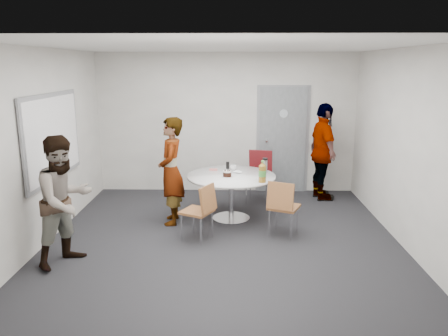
{
  "coord_description": "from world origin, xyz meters",
  "views": [
    {
      "loc": [
        0.14,
        -5.96,
        2.47
      ],
      "look_at": [
        0.0,
        0.25,
        0.99
      ],
      "focal_mm": 35.0,
      "sensor_mm": 36.0,
      "label": 1
    }
  ],
  "objects_px": {
    "table": "(234,181)",
    "person_left": "(65,201)",
    "person_right": "(323,152)",
    "door": "(283,140)",
    "chair_far": "(259,171)",
    "whiteboard": "(53,137)",
    "person_main": "(171,171)",
    "chair_near_right": "(282,203)",
    "chair_near_left": "(202,207)"
  },
  "relations": [
    {
      "from": "whiteboard",
      "to": "person_left",
      "type": "bearing_deg",
      "value": -63.76
    },
    {
      "from": "door",
      "to": "table",
      "type": "distance_m",
      "value": 1.97
    },
    {
      "from": "whiteboard",
      "to": "chair_near_left",
      "type": "height_order",
      "value": "whiteboard"
    },
    {
      "from": "door",
      "to": "table",
      "type": "relative_size",
      "value": 1.5
    },
    {
      "from": "whiteboard",
      "to": "chair_near_right",
      "type": "height_order",
      "value": "whiteboard"
    },
    {
      "from": "door",
      "to": "whiteboard",
      "type": "xyz_separation_m",
      "value": [
        -3.56,
        -2.28,
        0.42
      ]
    },
    {
      "from": "person_left",
      "to": "chair_near_right",
      "type": "bearing_deg",
      "value": -40.52
    },
    {
      "from": "chair_far",
      "to": "person_main",
      "type": "bearing_deg",
      "value": 52.47
    },
    {
      "from": "table",
      "to": "person_right",
      "type": "height_order",
      "value": "person_right"
    },
    {
      "from": "door",
      "to": "chair_near_left",
      "type": "xyz_separation_m",
      "value": [
        -1.4,
        -2.57,
        -0.52
      ]
    },
    {
      "from": "door",
      "to": "table",
      "type": "height_order",
      "value": "door"
    },
    {
      "from": "table",
      "to": "chair_far",
      "type": "bearing_deg",
      "value": 64.66
    },
    {
      "from": "person_left",
      "to": "person_right",
      "type": "height_order",
      "value": "person_right"
    },
    {
      "from": "table",
      "to": "chair_far",
      "type": "xyz_separation_m",
      "value": [
        0.47,
        0.99,
        -0.07
      ]
    },
    {
      "from": "person_main",
      "to": "whiteboard",
      "type": "bearing_deg",
      "value": -79.92
    },
    {
      "from": "door",
      "to": "person_right",
      "type": "height_order",
      "value": "door"
    },
    {
      "from": "table",
      "to": "chair_far",
      "type": "height_order",
      "value": "table"
    },
    {
      "from": "whiteboard",
      "to": "chair_far",
      "type": "height_order",
      "value": "whiteboard"
    },
    {
      "from": "table",
      "to": "chair_far",
      "type": "distance_m",
      "value": 1.1
    },
    {
      "from": "whiteboard",
      "to": "table",
      "type": "height_order",
      "value": "whiteboard"
    },
    {
      "from": "chair_near_left",
      "to": "chair_near_right",
      "type": "distance_m",
      "value": 1.16
    },
    {
      "from": "chair_near_right",
      "to": "whiteboard",
      "type": "bearing_deg",
      "value": -158.78
    },
    {
      "from": "chair_near_left",
      "to": "whiteboard",
      "type": "bearing_deg",
      "value": 108.97
    },
    {
      "from": "door",
      "to": "chair_near_left",
      "type": "relative_size",
      "value": 2.55
    },
    {
      "from": "chair_far",
      "to": "person_left",
      "type": "bearing_deg",
      "value": 59.46
    },
    {
      "from": "person_left",
      "to": "person_right",
      "type": "distance_m",
      "value": 4.66
    },
    {
      "from": "chair_far",
      "to": "chair_near_right",
      "type": "bearing_deg",
      "value": 111.42
    },
    {
      "from": "person_main",
      "to": "person_right",
      "type": "height_order",
      "value": "person_right"
    },
    {
      "from": "whiteboard",
      "to": "door",
      "type": "bearing_deg",
      "value": 32.66
    },
    {
      "from": "chair_near_left",
      "to": "chair_far",
      "type": "xyz_separation_m",
      "value": [
        0.92,
        1.89,
        0.07
      ]
    },
    {
      "from": "whiteboard",
      "to": "person_main",
      "type": "xyz_separation_m",
      "value": [
        1.63,
        0.43,
        -0.61
      ]
    },
    {
      "from": "table",
      "to": "person_left",
      "type": "distance_m",
      "value": 2.67
    },
    {
      "from": "door",
      "to": "chair_far",
      "type": "relative_size",
      "value": 2.26
    },
    {
      "from": "chair_far",
      "to": "person_right",
      "type": "distance_m",
      "value": 1.23
    },
    {
      "from": "door",
      "to": "chair_near_right",
      "type": "relative_size",
      "value": 2.49
    },
    {
      "from": "whiteboard",
      "to": "chair_near_left",
      "type": "xyz_separation_m",
      "value": [
        2.16,
        -0.29,
        -0.95
      ]
    },
    {
      "from": "door",
      "to": "chair_far",
      "type": "distance_m",
      "value": 0.95
    },
    {
      "from": "chair_near_left",
      "to": "person_left",
      "type": "distance_m",
      "value": 1.83
    },
    {
      "from": "person_main",
      "to": "person_left",
      "type": "relative_size",
      "value": 1.03
    },
    {
      "from": "chair_near_right",
      "to": "person_right",
      "type": "height_order",
      "value": "person_right"
    },
    {
      "from": "chair_far",
      "to": "whiteboard",
      "type": "bearing_deg",
      "value": 41.15
    },
    {
      "from": "person_right",
      "to": "person_main",
      "type": "bearing_deg",
      "value": 107.88
    },
    {
      "from": "table",
      "to": "chair_near_right",
      "type": "xyz_separation_m",
      "value": [
        0.7,
        -0.74,
        -0.13
      ]
    },
    {
      "from": "person_right",
      "to": "table",
      "type": "bearing_deg",
      "value": 116.17
    },
    {
      "from": "chair_near_right",
      "to": "chair_far",
      "type": "height_order",
      "value": "chair_far"
    },
    {
      "from": "whiteboard",
      "to": "person_right",
      "type": "bearing_deg",
      "value": 22.39
    },
    {
      "from": "table",
      "to": "person_left",
      "type": "height_order",
      "value": "person_left"
    },
    {
      "from": "chair_near_left",
      "to": "person_left",
      "type": "bearing_deg",
      "value": 141.02
    },
    {
      "from": "whiteboard",
      "to": "chair_far",
      "type": "xyz_separation_m",
      "value": [
        3.08,
        1.59,
        -0.87
      ]
    },
    {
      "from": "door",
      "to": "person_left",
      "type": "height_order",
      "value": "door"
    }
  ]
}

